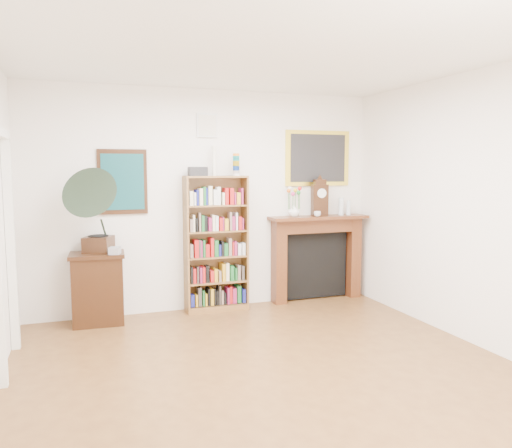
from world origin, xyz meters
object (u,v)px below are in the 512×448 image
Objects in this scene: bottle_left at (341,206)px; bottle_right at (349,208)px; mantel_clock at (320,198)px; teacup at (317,214)px; fireplace at (316,250)px; side_cabinet at (98,288)px; gramophone at (98,206)px; bookshelf at (216,236)px; cd_stack at (115,251)px; flower_vase at (294,211)px.

bottle_right is at bearing -8.28° from bottle_left.
mantel_clock is 5.39× the size of teacup.
teacup is at bearing -114.19° from fireplace.
gramophone is (0.02, -0.10, 0.97)m from side_cabinet.
bottle_left is (3.23, 0.09, 0.87)m from side_cabinet.
teacup is (-0.08, -0.10, -0.20)m from mantel_clock.
bottle_left is at bearing 0.88° from bookshelf.
fireplace is 15.12× the size of teacup.
mantel_clock is 0.34m from bottle_left.
bottle_right is (0.43, -0.03, -0.14)m from mantel_clock.
cd_stack is at bearing -34.80° from side_cabinet.
mantel_clock reaches higher than fireplace.
bottle_right is (0.81, -0.03, 0.02)m from flower_vase.
flower_vase is at bearing 161.90° from teacup.
bottle_right is (0.11, -0.02, -0.02)m from bottle_left.
side_cabinet is at bearing -178.72° from bottle_right.
teacup is at bearing 3.28° from side_cabinet.
flower_vase is (-0.38, -0.00, -0.16)m from mantel_clock.
mantel_clock is 0.41m from flower_vase.
gramophone is (-2.87, -0.24, 0.70)m from fireplace.
gramophone is 2.89m from mantel_clock.
side_cabinet is at bearing -170.81° from mantel_clock.
bookshelf is 2.01× the size of gramophone.
side_cabinet is 1.69× the size of mantel_clock.
fireplace is at bearing 171.71° from bottle_right.
flower_vase reaches higher than side_cabinet.
gramophone is at bearing -73.04° from side_cabinet.
bookshelf is 1.43× the size of fireplace.
gramophone is 8.19× the size of cd_stack.
fireplace is 11.55× the size of cd_stack.
side_cabinet is 5.32× the size of flower_vase.
mantel_clock is 3.14× the size of flower_vase.
flower_vase is 0.70m from bottle_left.
gramophone is at bearing -176.58° from bottle_left.
mantel_clock is at bearing 5.20° from side_cabinet.
bookshelf is 1.12m from flower_vase.
flower_vase is 0.66× the size of bottle_left.
gramophone reaches higher than mantel_clock.
side_cabinet is 2.67m from flower_vase.
gramophone is 3.33m from bottle_right.
bookshelf is 1.53m from mantel_clock.
mantel_clock is 2.47× the size of bottle_right.
teacup is (0.30, -0.10, -0.04)m from flower_vase.
bottle_left is at bearing 11.73° from teacup.
flower_vase is 0.81m from bottle_right.
side_cabinet is at bearing -176.22° from bookshelf.
bottle_left reaches higher than bottle_right.
mantel_clock is at bearing 176.08° from bottle_right.
flower_vase is (-0.36, -0.04, 0.56)m from fireplace.
flower_vase reaches higher than fireplace.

